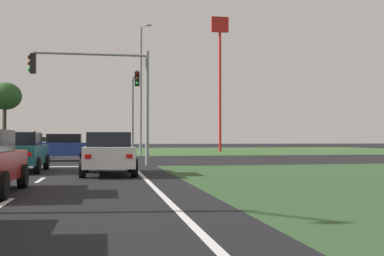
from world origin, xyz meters
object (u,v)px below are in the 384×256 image
Objects in this scene: street_lamp_fourth at (4,114)px; traffic_signal_near_right at (104,84)px; fastfood_pole_sign at (220,55)px; treeline_fourth at (5,96)px; car_white_near at (108,153)px; traffic_signal_far_right at (134,99)px; street_lamp_third at (141,84)px; car_teal_sixth at (19,152)px; car_blue_eighth at (63,147)px; pedestrian_at_median at (34,139)px; car_silver_fifth at (40,143)px.

traffic_signal_near_right is at bearing -74.10° from street_lamp_fourth.
fastfood_pole_sign is 26.15m from treeline_fourth.
street_lamp_fourth reaches higher than treeline_fourth.
treeline_fourth is at bearing 105.27° from car_white_near.
fastfood_pole_sign is (11.67, 31.80, 9.25)m from car_white_near.
street_lamp_third reaches higher than traffic_signal_far_right.
car_teal_sixth is 0.52× the size of street_lamp_fourth.
fastfood_pole_sign is at bearing -25.39° from treeline_fourth.
street_lamp_fourth is (-16.83, 31.39, -1.05)m from street_lamp_third.
pedestrian_at_median reaches higher than car_blue_eighth.
car_white_near is 2.44× the size of pedestrian_at_median.
fastfood_pole_sign reaches higher than traffic_signal_near_right.
street_lamp_third reaches higher than car_silver_fifth.
car_teal_sixth is at bearing -130.82° from traffic_signal_near_right.
traffic_signal_far_right is at bearing -66.81° from street_lamp_fourth.
traffic_signal_far_right reaches higher than car_silver_fifth.
treeline_fourth is (-5.90, 19.42, 5.02)m from pedestrian_at_median.
street_lamp_third is 1.24× the size of street_lamp_fourth.
pedestrian_at_median is (-7.75, 6.24, -2.88)m from traffic_signal_far_right.
street_lamp_fourth is 34.53m from fastfood_pole_sign.
traffic_signal_far_right is (4.57, 5.01, 3.36)m from car_blue_eighth.
pedestrian_at_median is 21.25m from fastfood_pole_sign.
car_blue_eighth is 2.31× the size of pedestrian_at_median.
car_teal_sixth is 10.05m from car_blue_eighth.
car_teal_sixth is 1.03× the size of car_blue_eighth.
street_lamp_fourth reaches higher than car_teal_sixth.
treeline_fourth is at bearing 35.77° from car_silver_fifth.
fastfood_pole_sign reaches higher than pedestrian_at_median.
street_lamp_fourth reaches higher than car_white_near.
traffic_signal_far_right reaches higher than car_blue_eighth.
car_blue_eighth is at bearing 99.21° from car_silver_fifth.
pedestrian_at_median is (-3.18, 11.25, 0.48)m from car_blue_eighth.
fastfood_pole_sign is at bearing -5.67° from pedestrian_at_median.
fastfood_pole_sign reaches higher than traffic_signal_far_right.
street_lamp_third is 5.66× the size of pedestrian_at_median.
car_teal_sixth is at bearing -117.17° from fastfood_pole_sign.
car_blue_eighth is 32.46m from treeline_fourth.
traffic_signal_near_right is 38.68m from treeline_fourth.
treeline_fourth is at bearing 16.48° from car_blue_eighth.
traffic_signal_far_right is (9.97, -28.31, 3.41)m from car_silver_fifth.
car_silver_fifth is 0.72× the size of traffic_signal_near_right.
car_silver_fifth is at bearing 64.62° from pedestrian_at_median.
car_teal_sixth reaches higher than car_white_near.
traffic_signal_near_right reaches higher than car_blue_eighth.
car_white_near is at bearing 100.01° from car_silver_fifth.
car_teal_sixth is (4.53, -43.33, 0.03)m from car_silver_fifth.
car_blue_eighth is at bearing -117.14° from street_lamp_third.
fastfood_pole_sign is (8.80, 8.84, 4.14)m from street_lamp_third.
treeline_fourth is (2.25, -11.45, 1.48)m from street_lamp_fourth.
car_teal_sixth is 0.75× the size of traffic_signal_far_right.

